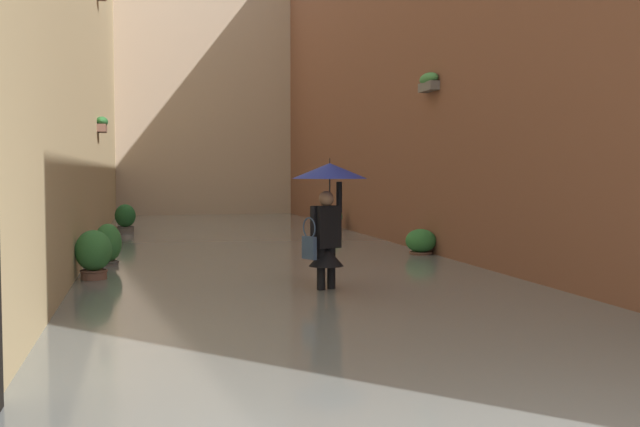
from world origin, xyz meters
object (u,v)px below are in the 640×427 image
at_px(potted_plant_near_right, 94,257).
at_px(potted_plant_mid_right, 125,221).
at_px(person_wading, 328,201).
at_px(potted_plant_far_right, 108,248).
at_px(potted_plant_near_left, 332,220).
at_px(potted_plant_far_left, 421,245).

height_order(potted_plant_near_right, potted_plant_mid_right, potted_plant_mid_right).
distance_m(person_wading, potted_plant_mid_right, 11.05).
relative_size(person_wading, potted_plant_mid_right, 2.08).
relative_size(potted_plant_near_right, potted_plant_mid_right, 0.98).
relative_size(potted_plant_mid_right, potted_plant_far_right, 1.04).
distance_m(potted_plant_near_left, potted_plant_far_right, 9.18).
bearing_deg(potted_plant_far_right, potted_plant_mid_right, -91.06).
distance_m(potted_plant_mid_right, potted_plant_far_right, 7.11).
height_order(person_wading, potted_plant_mid_right, person_wading).
bearing_deg(potted_plant_near_right, potted_plant_near_left, -124.70).
xyz_separation_m(person_wading, potted_plant_near_left, (-2.72, -10.51, -0.99)).
bearing_deg(person_wading, potted_plant_near_right, -28.26).
xyz_separation_m(potted_plant_near_left, potted_plant_near_right, (6.04, 8.72, 0.07)).
xyz_separation_m(potted_plant_near_left, potted_plant_mid_right, (5.77, -0.07, 0.07)).
bearing_deg(potted_plant_near_right, potted_plant_mid_right, -91.77).
bearing_deg(potted_plant_near_left, potted_plant_near_right, 55.30).
bearing_deg(potted_plant_mid_right, potted_plant_near_left, 179.34).
bearing_deg(person_wading, potted_plant_far_right, -47.49).
bearing_deg(potted_plant_near_left, potted_plant_far_left, 91.71).
bearing_deg(potted_plant_far_right, potted_plant_far_left, -175.59).
bearing_deg(potted_plant_mid_right, person_wading, 106.09).
distance_m(potted_plant_far_left, potted_plant_mid_right, 8.92).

